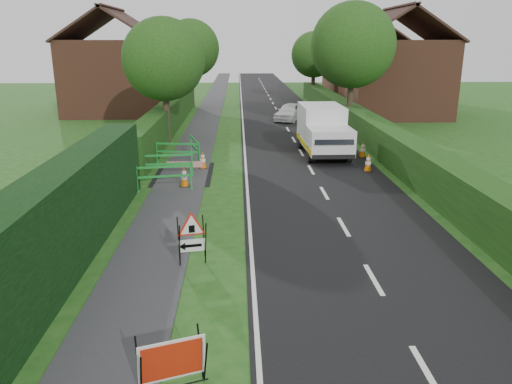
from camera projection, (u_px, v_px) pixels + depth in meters
name	position (u px, v px, depth m)	size (l,w,h in m)	color
ground	(271.00, 303.00, 10.75)	(120.00, 120.00, 0.00)	#1B4B15
road_surface	(274.00, 105.00, 44.31)	(6.00, 90.00, 0.02)	black
footpath	(212.00, 105.00, 44.12)	(2.00, 90.00, 0.02)	#2D2D30
hedge_west_near	(36.00, 307.00, 10.58)	(1.10, 18.00, 2.50)	black
hedge_west_far	(170.00, 130.00, 31.62)	(1.00, 24.00, 1.80)	#14380F
hedge_east	(374.00, 148.00, 26.28)	(1.20, 50.00, 1.50)	#14380F
house_west	(116.00, 75.00, 38.26)	(7.50, 7.40, 7.88)	brown
house_east_a	(395.00, 77.00, 37.07)	(7.50, 7.40, 7.88)	brown
house_east_b	(363.00, 67.00, 50.49)	(7.50, 7.40, 7.88)	brown
tree_nw	(164.00, 59.00, 26.51)	(4.40, 4.40, 6.70)	#2D2116
tree_ne	(353.00, 45.00, 30.51)	(5.20, 5.20, 7.79)	#2D2116
tree_fw	(191.00, 48.00, 41.71)	(4.80, 4.80, 7.24)	#2D2116
tree_fe	(314.00, 55.00, 46.09)	(4.20, 4.20, 6.33)	#2D2116
red_rect_sign	(172.00, 361.00, 7.96)	(1.21, 0.95, 0.91)	black
triangle_sign	(190.00, 235.00, 12.35)	(0.96, 0.96, 1.19)	black
works_van	(323.00, 129.00, 24.61)	(2.11, 5.19, 2.35)	silver
traffic_cone_0	(368.00, 163.00, 21.52)	(0.38, 0.38, 0.79)	black
traffic_cone_1	(363.00, 150.00, 24.12)	(0.38, 0.38, 0.79)	black
traffic_cone_2	(348.00, 144.00, 25.37)	(0.38, 0.38, 0.79)	black
traffic_cone_3	(184.00, 177.00, 19.27)	(0.38, 0.38, 0.79)	black
traffic_cone_4	(203.00, 160.00, 22.01)	(0.38, 0.38, 0.79)	black
ped_barrier_0	(164.00, 174.00, 18.71)	(2.09, 0.70, 1.00)	#1A9031
ped_barrier_1	(168.00, 162.00, 20.59)	(2.09, 0.58, 1.00)	#1A9031
ped_barrier_2	(178.00, 150.00, 22.87)	(2.09, 0.64, 1.00)	#1A9031
ped_barrier_3	(195.00, 146.00, 23.81)	(0.86, 2.08, 1.00)	#1A9031
redwhite_plank	(185.00, 175.00, 21.10)	(1.50, 0.04, 0.25)	red
hatchback_car	(290.00, 112.00, 35.35)	(1.46, 3.63, 1.24)	white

